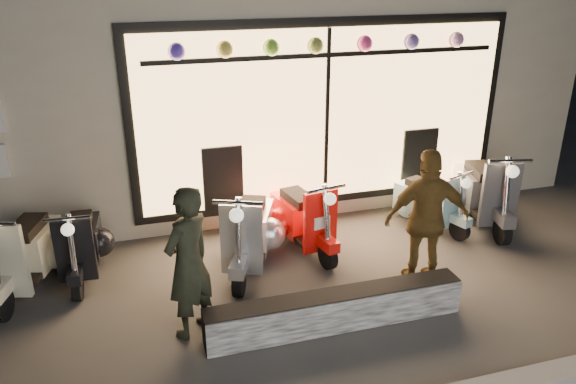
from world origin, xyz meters
name	(u,v)px	position (x,y,z in m)	size (l,w,h in m)	color
ground	(316,293)	(0.00, 0.00, 0.00)	(40.00, 40.00, 0.00)	#383533
shop_building	(227,48)	(0.00, 4.98, 2.10)	(10.20, 6.23, 4.20)	beige
graffiti_barrier	(336,310)	(-0.01, -0.65, 0.20)	(2.75, 0.28, 0.40)	black
scooter_silver	(250,230)	(-0.54, 0.95, 0.44)	(0.88, 1.50, 1.09)	black
scooter_red	(300,216)	(0.20, 1.24, 0.41)	(0.62, 1.43, 1.02)	black
scooter_black	(82,242)	(-2.57, 1.34, 0.38)	(0.48, 1.34, 0.96)	black
scooter_cream	(29,250)	(-3.15, 1.22, 0.43)	(0.75, 1.50, 1.07)	black
scooter_blue	(425,200)	(2.12, 1.34, 0.36)	(0.67, 1.26, 0.90)	black
scooter_grey	(481,190)	(2.99, 1.25, 0.46)	(0.74, 1.60, 1.13)	black
man	(188,263)	(-1.45, -0.31, 0.80)	(0.59, 0.39, 1.61)	black
woman	(427,219)	(1.29, -0.12, 0.83)	(0.97, 0.41, 1.66)	brown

